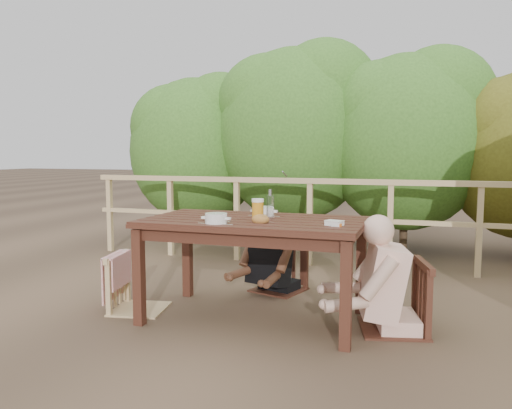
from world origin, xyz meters
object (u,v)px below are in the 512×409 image
(soup_far, at_px, (264,212))
(soup_near, at_px, (216,219))
(chair_far, at_px, (279,245))
(table, at_px, (254,270))
(chair_left, at_px, (139,258))
(bottle, at_px, (270,205))
(beer_glass, at_px, (258,210))
(butter_tub, at_px, (334,224))
(woman, at_px, (280,228))
(diner_right, at_px, (400,236))
(bread_roll, at_px, (260,220))
(tumbler, at_px, (263,220))
(chair_right, at_px, (394,265))

(soup_far, bearing_deg, soup_near, -110.06)
(soup_near, bearing_deg, chair_far, 82.90)
(table, distance_m, chair_left, 0.98)
(chair_left, bearing_deg, bottle, -92.74)
(table, bearing_deg, chair_left, -174.47)
(beer_glass, xyz_separation_m, butter_tub, (0.60, -0.10, -0.06))
(woman, height_order, butter_tub, woman)
(woman, height_order, soup_near, woman)
(bottle, xyz_separation_m, butter_tub, (0.54, -0.21, -0.10))
(diner_right, height_order, bread_roll, diner_right)
(table, distance_m, bottle, 0.53)
(beer_glass, relative_size, tumbler, 2.36)
(table, bearing_deg, woman, 92.56)
(bread_roll, bearing_deg, chair_left, 175.39)
(chair_far, bearing_deg, butter_tub, -38.25)
(tumbler, bearing_deg, bottle, 94.59)
(woman, xyz_separation_m, diner_right, (1.12, -0.77, 0.11))
(bottle, bearing_deg, bread_roll, -90.49)
(chair_far, height_order, tumbler, chair_far)
(table, xyz_separation_m, tumbler, (0.13, -0.18, 0.43))
(table, bearing_deg, chair_far, 92.62)
(beer_glass, bearing_deg, bread_roll, -64.16)
(chair_left, relative_size, bottle, 3.62)
(chair_far, distance_m, butter_tub, 1.26)
(woman, relative_size, soup_near, 4.46)
(woman, xyz_separation_m, tumbler, (0.17, -1.04, 0.22))
(chair_far, xyz_separation_m, chair_right, (1.09, -0.75, 0.05))
(chair_right, bearing_deg, soup_near, -85.28)
(butter_tub, bearing_deg, soup_near, -152.31)
(chair_right, relative_size, bottle, 4.00)
(diner_right, xyz_separation_m, bread_roll, (-0.97, -0.27, 0.11))
(diner_right, distance_m, butter_tub, 0.51)
(soup_far, bearing_deg, tumbler, -73.33)
(beer_glass, bearing_deg, soup_near, -130.87)
(butter_tub, bearing_deg, chair_left, -165.44)
(butter_tub, bearing_deg, bottle, 175.13)
(bread_roll, distance_m, butter_tub, 0.54)
(chair_left, bearing_deg, bread_roll, -105.33)
(chair_left, relative_size, woman, 0.74)
(table, xyz_separation_m, diner_right, (1.08, 0.09, 0.31))
(table, height_order, chair_far, chair_far)
(table, distance_m, soup_near, 0.57)
(tumbler, relative_size, butter_tub, 0.63)
(chair_left, height_order, soup_far, chair_left)
(chair_right, height_order, bottle, bottle)
(chair_left, bearing_deg, diner_right, -95.59)
(chair_far, bearing_deg, diner_right, -16.74)
(soup_far, bearing_deg, bottle, -58.02)
(chair_right, relative_size, soup_near, 3.63)
(diner_right, height_order, bottle, diner_right)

